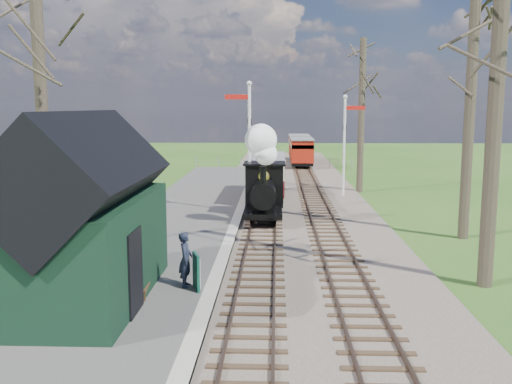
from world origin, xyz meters
TOP-DOWN VIEW (x-y plane):
  - ground at (0.00, 0.00)m, footprint 140.00×140.00m
  - distant_hills at (1.40, 64.38)m, footprint 114.40×48.00m
  - ballast_bed at (1.30, 22.00)m, footprint 8.00×60.00m
  - track_near at (0.00, 22.00)m, footprint 1.60×60.00m
  - track_far at (2.60, 22.00)m, footprint 1.60×60.00m
  - platform at (-3.50, 14.00)m, footprint 5.00×44.00m
  - coping_strip at (-1.20, 14.00)m, footprint 0.40×44.00m
  - station_shed at (-4.30, 4.00)m, footprint 3.25×6.30m
  - semaphore_near at (-0.77, 16.00)m, footprint 1.22×0.24m
  - semaphore_far at (4.37, 22.00)m, footprint 1.22×0.24m
  - bare_trees at (1.33, 10.10)m, footprint 15.51×22.39m
  - fence_line at (0.30, 36.00)m, footprint 12.60×0.08m
  - locomotive at (-0.01, 14.51)m, footprint 1.68×3.91m
  - coach at (0.00, 20.57)m, footprint 1.96×6.71m
  - red_carriage_a at (2.60, 37.37)m, footprint 1.87×4.64m
  - red_carriage_b at (2.60, 42.87)m, footprint 1.87×4.64m
  - sign_board at (-1.59, 4.81)m, footprint 0.29×0.66m
  - bench at (-3.13, 4.47)m, footprint 0.59×1.61m
  - person at (-1.92, 5.05)m, footprint 0.36×0.55m

SIDE VIEW (x-z plane):
  - distant_hills at x=1.40m, z-range -27.22..-5.20m
  - ground at x=0.00m, z-range 0.00..0.00m
  - ballast_bed at x=1.30m, z-range 0.00..0.10m
  - track_near at x=0.00m, z-range 0.02..0.17m
  - track_far at x=2.60m, z-range 0.02..0.17m
  - platform at x=-3.50m, z-range 0.00..0.20m
  - coping_strip at x=-1.20m, z-range 0.00..0.21m
  - fence_line at x=0.30m, z-range 0.05..1.05m
  - bench at x=-3.13m, z-range 0.17..1.07m
  - sign_board at x=-1.59m, z-range 0.20..1.18m
  - person at x=-1.92m, z-range 0.20..1.71m
  - red_carriage_a at x=2.60m, z-range 0.39..2.36m
  - red_carriage_b at x=2.60m, z-range 0.39..2.36m
  - coach at x=0.00m, z-range 0.40..2.46m
  - locomotive at x=-0.01m, z-range -0.15..4.04m
  - station_shed at x=-4.30m, z-range -0.12..4.66m
  - semaphore_far at x=4.37m, z-range 0.49..6.21m
  - semaphore_near at x=-0.77m, z-range 0.51..6.73m
  - bare_trees at x=1.33m, z-range -0.79..11.21m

